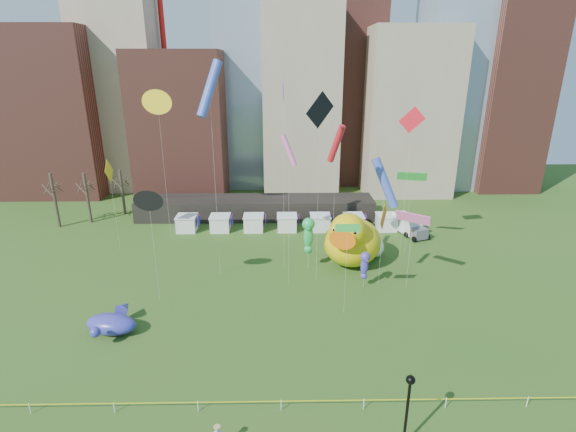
{
  "coord_description": "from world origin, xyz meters",
  "views": [
    {
      "loc": [
        0.04,
        -24.93,
        23.76
      ],
      "look_at": [
        0.65,
        8.38,
        12.0
      ],
      "focal_mm": 27.0,
      "sensor_mm": 36.0,
      "label": 1
    }
  ],
  "objects_px": {
    "seahorse_green": "(309,233)",
    "whale_inflatable": "(112,323)",
    "box_truck": "(409,225)",
    "small_duck": "(371,246)",
    "lamppost": "(408,403)",
    "seahorse_purple": "(365,263)",
    "big_duck": "(351,240)"
  },
  "relations": [
    {
      "from": "small_duck",
      "to": "box_truck",
      "type": "height_order",
      "value": "small_duck"
    },
    {
      "from": "whale_inflatable",
      "to": "box_truck",
      "type": "distance_m",
      "value": 42.2
    },
    {
      "from": "seahorse_green",
      "to": "box_truck",
      "type": "bearing_deg",
      "value": 44.85
    },
    {
      "from": "small_duck",
      "to": "seahorse_green",
      "type": "bearing_deg",
      "value": -151.42
    },
    {
      "from": "big_duck",
      "to": "whale_inflatable",
      "type": "distance_m",
      "value": 28.18
    },
    {
      "from": "small_duck",
      "to": "whale_inflatable",
      "type": "bearing_deg",
      "value": -142.28
    },
    {
      "from": "lamppost",
      "to": "seahorse_purple",
      "type": "bearing_deg",
      "value": 86.65
    },
    {
      "from": "small_duck",
      "to": "seahorse_green",
      "type": "height_order",
      "value": "seahorse_green"
    },
    {
      "from": "big_duck",
      "to": "lamppost",
      "type": "distance_m",
      "value": 27.08
    },
    {
      "from": "seahorse_purple",
      "to": "lamppost",
      "type": "bearing_deg",
      "value": -90.54
    },
    {
      "from": "big_duck",
      "to": "seahorse_purple",
      "type": "bearing_deg",
      "value": -60.71
    },
    {
      "from": "seahorse_purple",
      "to": "small_duck",
      "type": "bearing_deg",
      "value": 75.9
    },
    {
      "from": "seahorse_green",
      "to": "seahorse_purple",
      "type": "height_order",
      "value": "seahorse_green"
    },
    {
      "from": "whale_inflatable",
      "to": "lamppost",
      "type": "xyz_separation_m",
      "value": [
        23.77,
        -13.25,
        2.51
      ]
    },
    {
      "from": "big_duck",
      "to": "seahorse_purple",
      "type": "xyz_separation_m",
      "value": [
        0.58,
        -5.75,
        -0.41
      ]
    },
    {
      "from": "seahorse_green",
      "to": "small_duck",
      "type": "bearing_deg",
      "value": 30.06
    },
    {
      "from": "seahorse_green",
      "to": "whale_inflatable",
      "type": "distance_m",
      "value": 23.33
    },
    {
      "from": "whale_inflatable",
      "to": "lamppost",
      "type": "height_order",
      "value": "lamppost"
    },
    {
      "from": "seahorse_green",
      "to": "big_duck",
      "type": "bearing_deg",
      "value": 19.03
    },
    {
      "from": "small_duck",
      "to": "lamppost",
      "type": "xyz_separation_m",
      "value": [
        -3.69,
        -29.36,
        1.87
      ]
    },
    {
      "from": "seahorse_purple",
      "to": "box_truck",
      "type": "relative_size",
      "value": 0.67
    },
    {
      "from": "big_duck",
      "to": "whale_inflatable",
      "type": "height_order",
      "value": "big_duck"
    },
    {
      "from": "small_duck",
      "to": "seahorse_green",
      "type": "distance_m",
      "value": 9.52
    },
    {
      "from": "seahorse_green",
      "to": "seahorse_purple",
      "type": "xyz_separation_m",
      "value": [
        5.93,
        -4.79,
        -1.77
      ]
    },
    {
      "from": "seahorse_green",
      "to": "whale_inflatable",
      "type": "relative_size",
      "value": 1.07
    },
    {
      "from": "whale_inflatable",
      "to": "box_truck",
      "type": "height_order",
      "value": "box_truck"
    },
    {
      "from": "big_duck",
      "to": "seahorse_purple",
      "type": "relative_size",
      "value": 2.44
    },
    {
      "from": "whale_inflatable",
      "to": "lamppost",
      "type": "relative_size",
      "value": 1.09
    },
    {
      "from": "big_duck",
      "to": "small_duck",
      "type": "distance_m",
      "value": 4.2
    },
    {
      "from": "lamppost",
      "to": "box_truck",
      "type": "bearing_deg",
      "value": 73.84
    },
    {
      "from": "whale_inflatable",
      "to": "seahorse_purple",
      "type": "bearing_deg",
      "value": 27.93
    },
    {
      "from": "small_duck",
      "to": "seahorse_green",
      "type": "relative_size",
      "value": 0.72
    }
  ]
}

